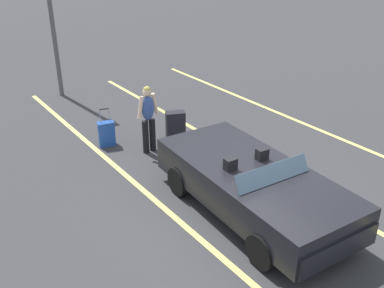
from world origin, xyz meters
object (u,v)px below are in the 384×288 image
Objects in this scene: suitcase_large_black at (176,126)px; suitcase_medium_bright at (106,134)px; convertible_car at (259,190)px; traveler_person at (148,116)px.

suitcase_large_black is 0.77× the size of suitcase_medium_bright.
suitcase_medium_bright is (-0.67, -1.60, -0.05)m from suitcase_large_black.
suitcase_large_black is at bearing 173.11° from convertible_car.
suitcase_medium_bright is at bearing 90.99° from suitcase_large_black.
traveler_person is (-3.55, -0.22, 0.34)m from convertible_car.
traveler_person is (0.23, -0.91, 0.56)m from suitcase_large_black.
suitcase_large_black is 0.45× the size of traveler_person.
suitcase_medium_bright is at bearing -164.96° from convertible_car.
traveler_person is at bearing -172.98° from convertible_car.
suitcase_medium_bright is 0.58× the size of traveler_person.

